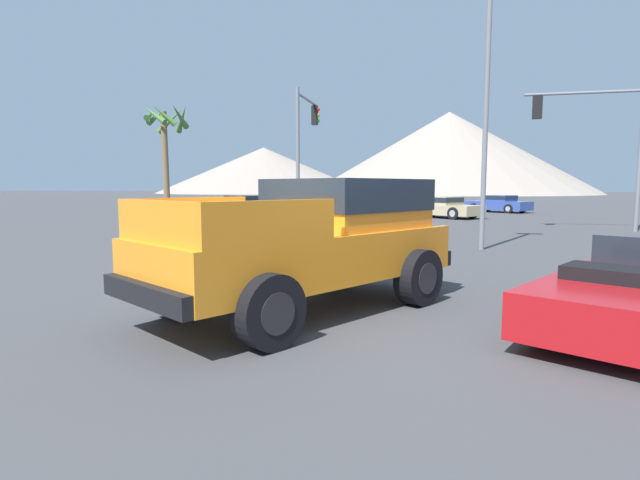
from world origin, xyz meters
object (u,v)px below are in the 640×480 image
object	(u,v)px
parked_car_dark	(242,205)
traffic_light_main	(594,129)
parked_car_tan	(442,207)
parked_car_blue	(498,204)
street_lamp_post	(487,83)
orange_pickup_truck	(320,235)
traffic_light_crosswalk	(306,134)
palm_tree_tall	(166,133)

from	to	relation	value
parked_car_dark	traffic_light_main	distance (m)	20.31
parked_car_tan	traffic_light_main	xyz separation A→B (m)	(5.63, -7.32, 3.38)
parked_car_blue	street_lamp_post	distance (m)	22.14
orange_pickup_truck	parked_car_dark	bearing A→B (deg)	146.29
traffic_light_main	street_lamp_post	size ratio (longest dim) A/B	0.74
parked_car_tan	traffic_light_crosswalk	size ratio (longest dim) A/B	0.78
parked_car_tan	traffic_light_main	size ratio (longest dim) A/B	0.82
parked_car_tan	street_lamp_post	world-z (taller)	street_lamp_post
orange_pickup_truck	street_lamp_post	world-z (taller)	street_lamp_post
street_lamp_post	palm_tree_tall	bearing A→B (deg)	143.98
orange_pickup_truck	parked_car_blue	xyz separation A→B (m)	(5.76, 29.16, -0.47)
parked_car_blue	traffic_light_crosswalk	world-z (taller)	traffic_light_crosswalk
traffic_light_crosswalk	parked_car_tan	bearing A→B (deg)	-40.75
orange_pickup_truck	parked_car_blue	bearing A→B (deg)	110.50
orange_pickup_truck	traffic_light_main	bearing A→B (deg)	94.47
traffic_light_main	street_lamp_post	world-z (taller)	street_lamp_post
parked_car_tan	parked_car_blue	world-z (taller)	parked_car_tan
orange_pickup_truck	parked_car_blue	world-z (taller)	orange_pickup_truck
traffic_light_main	orange_pickup_truck	bearing A→B (deg)	62.79
parked_car_dark	palm_tree_tall	bearing A→B (deg)	166.18
traffic_light_crosswalk	palm_tree_tall	size ratio (longest dim) A/B	0.90
traffic_light_crosswalk	parked_car_dark	bearing A→B (deg)	38.20
traffic_light_main	street_lamp_post	bearing A→B (deg)	56.87
traffic_light_main	palm_tree_tall	bearing A→B (deg)	-13.29
parked_car_dark	street_lamp_post	xyz separation A→B (m)	(13.51, -15.57, 3.97)
parked_car_tan	traffic_light_crosswalk	distance (m)	9.98
orange_pickup_truck	traffic_light_crosswalk	world-z (taller)	traffic_light_crosswalk
palm_tree_tall	orange_pickup_truck	bearing A→B (deg)	-54.90
traffic_light_main	traffic_light_crosswalk	xyz separation A→B (m)	(-11.74, 0.24, 0.12)
street_lamp_post	orange_pickup_truck	bearing A→B (deg)	-110.97
orange_pickup_truck	parked_car_dark	xyz separation A→B (m)	(-10.60, 23.14, -0.46)
orange_pickup_truck	traffic_light_crosswalk	distance (m)	15.83
orange_pickup_truck	palm_tree_tall	bearing A→B (deg)	156.77
street_lamp_post	palm_tree_tall	distance (m)	20.79
parked_car_dark	traffic_light_crosswalk	distance (m)	10.99
traffic_light_main	palm_tree_tall	size ratio (longest dim) A/B	0.86
palm_tree_tall	traffic_light_main	bearing A→B (deg)	-13.29
parked_car_tan	palm_tree_tall	distance (m)	16.58
palm_tree_tall	parked_car_tan	bearing A→B (deg)	8.05
parked_car_tan	parked_car_blue	distance (m)	8.08
parked_car_blue	traffic_light_main	world-z (taller)	traffic_light_main
orange_pickup_truck	palm_tree_tall	size ratio (longest dim) A/B	0.79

